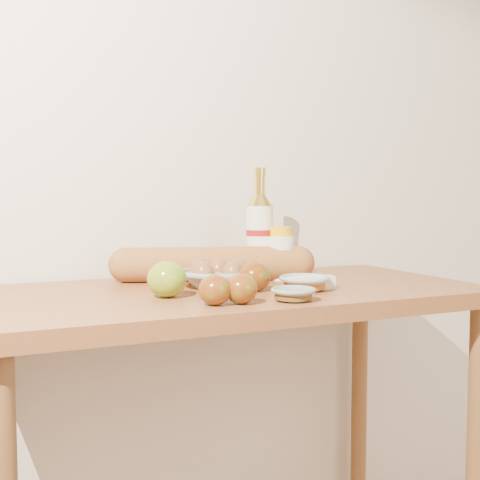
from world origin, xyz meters
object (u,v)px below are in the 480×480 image
object	(u,v)px
table	(235,337)
baguette	(213,264)
egg_bowl	(218,276)
bourbon_bottle	(260,233)
cream_bottle	(281,255)

from	to	relation	value
table	baguette	distance (m)	0.22
table	egg_bowl	distance (m)	0.16
bourbon_bottle	cream_bottle	world-z (taller)	bourbon_bottle
cream_bottle	bourbon_bottle	bearing A→B (deg)	136.53
table	egg_bowl	bearing A→B (deg)	143.05
table	bourbon_bottle	world-z (taller)	bourbon_bottle
bourbon_bottle	egg_bowl	size ratio (longest dim) A/B	1.19
egg_bowl	bourbon_bottle	bearing A→B (deg)	34.41
egg_bowl	baguette	size ratio (longest dim) A/B	0.46
table	cream_bottle	world-z (taller)	cream_bottle
table	egg_bowl	xyz separation A→B (m)	(-0.03, 0.03, 0.15)
bourbon_bottle	baguette	bearing A→B (deg)	159.68
baguette	egg_bowl	bearing A→B (deg)	-88.23
cream_bottle	egg_bowl	world-z (taller)	cream_bottle
table	egg_bowl	size ratio (longest dim) A/B	4.72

